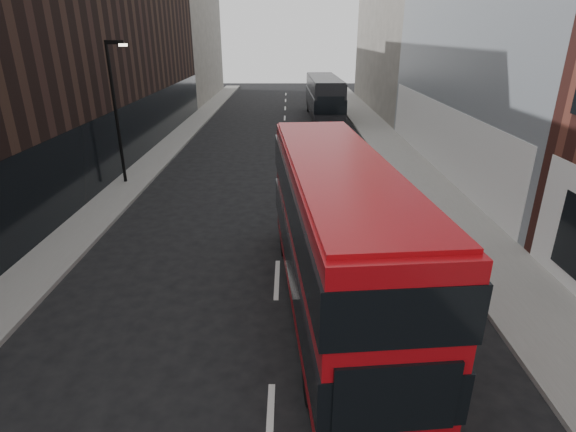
{
  "coord_description": "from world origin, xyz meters",
  "views": [
    {
      "loc": [
        0.38,
        -4.78,
        7.45
      ],
      "look_at": [
        0.36,
        7.35,
        2.5
      ],
      "focal_mm": 28.0,
      "sensor_mm": 36.0,
      "label": 1
    }
  ],
  "objects_px": {
    "grey_bus": "(324,96)",
    "red_bus": "(336,230)",
    "car_a": "(323,194)",
    "street_lamp": "(116,104)",
    "car_b": "(342,147)",
    "car_c": "(303,145)"
  },
  "relations": [
    {
      "from": "street_lamp",
      "to": "car_c",
      "type": "distance_m",
      "value": 11.78
    },
    {
      "from": "car_a",
      "to": "red_bus",
      "type": "bearing_deg",
      "value": -96.76
    },
    {
      "from": "red_bus",
      "to": "grey_bus",
      "type": "distance_m",
      "value": 31.87
    },
    {
      "from": "car_b",
      "to": "car_c",
      "type": "relative_size",
      "value": 0.92
    },
    {
      "from": "red_bus",
      "to": "car_b",
      "type": "distance_m",
      "value": 17.03
    },
    {
      "from": "red_bus",
      "to": "car_c",
      "type": "height_order",
      "value": "red_bus"
    },
    {
      "from": "car_b",
      "to": "car_a",
      "type": "bearing_deg",
      "value": -94.14
    },
    {
      "from": "grey_bus",
      "to": "car_c",
      "type": "height_order",
      "value": "grey_bus"
    },
    {
      "from": "street_lamp",
      "to": "car_a",
      "type": "xyz_separation_m",
      "value": [
        10.17,
        -3.72,
        -3.44
      ]
    },
    {
      "from": "red_bus",
      "to": "car_a",
      "type": "height_order",
      "value": "red_bus"
    },
    {
      "from": "grey_bus",
      "to": "car_a",
      "type": "relative_size",
      "value": 2.66
    },
    {
      "from": "street_lamp",
      "to": "car_b",
      "type": "bearing_deg",
      "value": 23.44
    },
    {
      "from": "grey_bus",
      "to": "car_c",
      "type": "distance_m",
      "value": 14.43
    },
    {
      "from": "grey_bus",
      "to": "car_c",
      "type": "relative_size",
      "value": 2.3
    },
    {
      "from": "car_b",
      "to": "car_c",
      "type": "xyz_separation_m",
      "value": [
        -2.43,
        0.82,
        -0.03
      ]
    },
    {
      "from": "car_a",
      "to": "car_c",
      "type": "xyz_separation_m",
      "value": [
        -0.64,
        9.72,
        -0.01
      ]
    },
    {
      "from": "street_lamp",
      "to": "car_c",
      "type": "height_order",
      "value": "street_lamp"
    },
    {
      "from": "grey_bus",
      "to": "red_bus",
      "type": "bearing_deg",
      "value": -94.92
    },
    {
      "from": "red_bus",
      "to": "grey_bus",
      "type": "xyz_separation_m",
      "value": [
        2.01,
        31.81,
        -0.48
      ]
    },
    {
      "from": "street_lamp",
      "to": "grey_bus",
      "type": "relative_size",
      "value": 0.6
    },
    {
      "from": "street_lamp",
      "to": "car_c",
      "type": "xyz_separation_m",
      "value": [
        9.53,
        6.0,
        -3.45
      ]
    },
    {
      "from": "street_lamp",
      "to": "car_a",
      "type": "bearing_deg",
      "value": -20.09
    }
  ]
}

